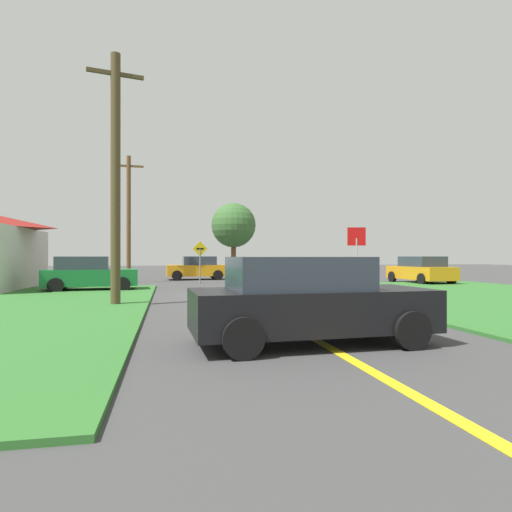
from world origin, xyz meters
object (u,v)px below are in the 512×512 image
(car_on_crossroad, at_px, (421,270))
(oak_tree_left, at_px, (234,226))
(stop_sign, at_px, (357,247))
(utility_pole_mid, at_px, (129,217))
(car_approaching_junction, at_px, (197,268))
(utility_pole_near, at_px, (116,177))
(direction_sign, at_px, (200,257))
(car_behind_on_main_road, at_px, (308,301))
(parked_car_near_building, at_px, (89,274))

(car_on_crossroad, bearing_deg, oak_tree_left, 36.35)
(stop_sign, height_order, car_on_crossroad, stop_sign)
(utility_pole_mid, bearing_deg, car_approaching_junction, 29.64)
(stop_sign, xyz_separation_m, utility_pole_mid, (-10.19, 11.10, 2.09))
(car_approaching_junction, distance_m, utility_pole_mid, 6.05)
(utility_pole_near, xyz_separation_m, utility_pole_mid, (-0.73, 13.33, -0.13))
(direction_sign, bearing_deg, stop_sign, -56.44)
(car_on_crossroad, distance_m, utility_pole_near, 18.99)
(utility_pole_mid, relative_size, direction_sign, 3.12)
(car_approaching_junction, distance_m, direction_sign, 4.77)
(car_on_crossroad, xyz_separation_m, car_approaching_junction, (-12.85, 7.13, -0.00))
(car_behind_on_main_road, height_order, utility_pole_mid, utility_pole_mid)
(stop_sign, distance_m, direction_sign, 10.69)
(utility_pole_near, distance_m, utility_pole_mid, 13.35)
(car_on_crossroad, relative_size, oak_tree_left, 0.76)
(parked_car_near_building, relative_size, car_on_crossroad, 0.94)
(car_approaching_junction, relative_size, utility_pole_near, 0.50)
(car_approaching_junction, xyz_separation_m, utility_pole_mid, (-4.41, -2.51, 3.30))
(utility_pole_near, xyz_separation_m, oak_tree_left, (6.98, 20.66, -0.07))
(car_behind_on_main_road, relative_size, utility_pole_near, 0.54)
(car_on_crossroad, xyz_separation_m, oak_tree_left, (-9.54, 11.96, 3.37))
(stop_sign, height_order, car_approaching_junction, stop_sign)
(parked_car_near_building, height_order, utility_pole_near, utility_pole_near)
(car_on_crossroad, xyz_separation_m, utility_pole_near, (-16.53, -8.71, 3.43))
(parked_car_near_building, distance_m, car_behind_on_main_road, 15.00)
(car_approaching_junction, xyz_separation_m, direction_sign, (-0.13, -4.71, 0.77))
(car_behind_on_main_road, xyz_separation_m, oak_tree_left, (2.75, 27.76, 3.37))
(car_behind_on_main_road, relative_size, utility_pole_mid, 0.57)
(parked_car_near_building, distance_m, car_on_crossroad, 18.58)
(car_on_crossroad, bearing_deg, direction_sign, 77.15)
(parked_car_near_building, xyz_separation_m, car_behind_on_main_road, (6.16, -13.68, 0.00))
(parked_car_near_building, bearing_deg, car_approaching_junction, 53.36)
(utility_pole_near, height_order, oak_tree_left, utility_pole_near)
(utility_pole_near, relative_size, utility_pole_mid, 1.05)
(car_approaching_junction, height_order, utility_pole_mid, utility_pole_mid)
(direction_sign, bearing_deg, utility_pole_mid, 152.83)
(parked_car_near_building, relative_size, oak_tree_left, 0.71)
(car_behind_on_main_road, relative_size, oak_tree_left, 0.75)
(utility_pole_near, bearing_deg, stop_sign, 13.27)
(car_on_crossroad, height_order, utility_pole_near, utility_pole_near)
(stop_sign, height_order, parked_car_near_building, stop_sign)
(direction_sign, xyz_separation_m, oak_tree_left, (3.44, 9.53, 2.60))
(car_behind_on_main_road, bearing_deg, oak_tree_left, 81.72)
(oak_tree_left, bearing_deg, stop_sign, -82.36)
(car_approaching_junction, height_order, car_behind_on_main_road, same)
(car_behind_on_main_road, height_order, direction_sign, direction_sign)
(parked_car_near_building, bearing_deg, car_on_crossroad, 1.15)
(utility_pole_mid, relative_size, oak_tree_left, 1.31)
(car_behind_on_main_road, distance_m, direction_sign, 18.26)
(car_behind_on_main_road, xyz_separation_m, direction_sign, (-0.68, 18.23, 0.77))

